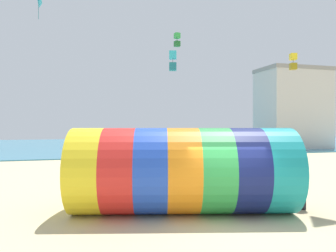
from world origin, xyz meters
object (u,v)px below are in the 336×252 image
object	(u,v)px
kite_green_box	(177,40)
kite_yellow_box	(293,62)
giant_inflatable_tube	(183,170)
bystander_near_water	(204,166)
bystander_mid_beach	(245,153)
kite_handler	(303,188)
kite_cyan_box	(173,61)

from	to	relation	value
kite_green_box	kite_yellow_box	distance (m)	9.93
giant_inflatable_tube	bystander_near_water	world-z (taller)	giant_inflatable_tube
giant_inflatable_tube	bystander_near_water	xyz separation A→B (m)	(3.32, 6.30, -0.74)
kite_green_box	bystander_near_water	world-z (taller)	kite_green_box
kite_yellow_box	bystander_mid_beach	bearing A→B (deg)	130.93
giant_inflatable_tube	bystander_near_water	size ratio (longest dim) A/B	5.29
kite_yellow_box	bystander_mid_beach	xyz separation A→B (m)	(-2.39, 2.76, -6.88)
kite_yellow_box	kite_handler	bearing A→B (deg)	-124.61
giant_inflatable_tube	kite_green_box	bearing A→B (deg)	73.83
kite_green_box	kite_cyan_box	size ratio (longest dim) A/B	0.74
bystander_near_water	bystander_mid_beach	bearing A→B (deg)	44.85
kite_handler	kite_cyan_box	world-z (taller)	kite_cyan_box
kite_green_box	kite_yellow_box	bearing A→B (deg)	-44.26
giant_inflatable_tube	kite_yellow_box	distance (m)	15.97
kite_handler	kite_yellow_box	distance (m)	13.99
kite_handler	bystander_near_water	xyz separation A→B (m)	(-1.23, 7.04, 0.01)
giant_inflatable_tube	bystander_mid_beach	size ratio (longest dim) A/B	4.71
giant_inflatable_tube	kite_green_box	size ratio (longest dim) A/B	6.81
kite_green_box	bystander_near_water	distance (m)	13.74
bystander_near_water	kite_cyan_box	bearing A→B (deg)	87.03
kite_yellow_box	bystander_near_water	world-z (taller)	kite_yellow_box
kite_handler	kite_cyan_box	size ratio (longest dim) A/B	0.95
giant_inflatable_tube	kite_handler	size ratio (longest dim) A/B	5.33
giant_inflatable_tube	kite_handler	distance (m)	4.67
giant_inflatable_tube	kite_yellow_box	world-z (taller)	kite_yellow_box
kite_cyan_box	bystander_mid_beach	size ratio (longest dim) A/B	0.93
bystander_mid_beach	kite_cyan_box	bearing A→B (deg)	156.96
kite_green_box	kite_yellow_box	world-z (taller)	kite_green_box
kite_cyan_box	bystander_mid_beach	distance (m)	9.43
giant_inflatable_tube	kite_cyan_box	bearing A→B (deg)	75.30
kite_yellow_box	kite_cyan_box	bearing A→B (deg)	146.91
kite_green_box	kite_yellow_box	size ratio (longest dim) A/B	0.99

